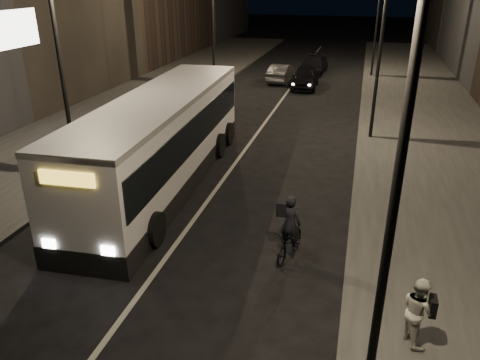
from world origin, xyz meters
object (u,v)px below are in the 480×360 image
Objects in this scene: streetlight_left_near at (63,40)px; streetlight_left_far at (216,8)px; streetlight_right_far at (375,5)px; car_mid at (281,73)px; cyclist_on_bicycle at (290,236)px; car_near at (305,77)px; streetlight_right_near at (385,130)px; pedestrian_woman at (418,311)px; car_far at (313,65)px; city_bus at (163,137)px; streetlight_right_mid at (377,26)px.

streetlight_left_far is (0.00, 18.00, 0.00)m from streetlight_left_near.
streetlight_right_far is 8.68m from car_mid.
car_near is at bearing 108.94° from cyclist_on_bicycle.
pedestrian_woman is (1.23, 1.76, -4.41)m from streetlight_right_near.
car_near is 5.50m from car_far.
pedestrian_woman reaches higher than car_mid.
city_bus is (-7.44, 8.63, -3.49)m from streetlight_right_near.
car_mid is (-7.63, 26.72, -0.29)m from pedestrian_woman.
city_bus is 3.18× the size of car_mid.
streetlight_left_near is at bearing 171.42° from cyclist_on_bicycle.
cyclist_on_bicycle is 4.25m from pedestrian_woman.
car_mid is at bearing 102.67° from streetlight_right_near.
streetlight_right_near is 28.10m from streetlight_left_far.
streetlight_right_far is 26.26m from streetlight_left_near.
streetlight_left_near reaches higher than cyclist_on_bicycle.
streetlight_right_mid reaches higher than car_mid.
car_near is (-4.36, 26.81, -4.62)m from streetlight_right_near.
streetlight_right_near is at bearing -90.00° from streetlight_right_far.
city_bus is at bearing -135.28° from streetlight_right_mid.
city_bus is 6.39× the size of cyclist_on_bicycle.
cyclist_on_bicycle is (-1.92, 4.60, -4.69)m from streetlight_right_near.
streetlight_left_far is at bearing -150.64° from streetlight_right_far.
car_mid is (-6.40, 12.48, -4.69)m from streetlight_right_mid.
city_bus is 2.96× the size of car_near.
pedestrian_woman is (8.68, -6.87, -0.92)m from city_bus.
streetlight_right_far is 30.58m from pedestrian_woman.
streetlight_left_near is 4.03× the size of cyclist_on_bicycle.
streetlight_left_near is 1.69× the size of car_far.
streetlight_right_far reaches higher than cyclist_on_bicycle.
streetlight_left_near is 20.37m from car_near.
streetlight_right_far and streetlight_left_far have the same top height.
car_near is 2.63m from car_mid.
streetlight_left_near is 21.44m from car_mid.
streetlight_left_near is at bearing -143.12° from streetlight_right_mid.
streetlight_right_far is 2.00× the size of car_mid.
city_bus reaches higher than car_near.
streetlight_right_near is 1.87× the size of car_near.
streetlight_left_far is 7.86m from car_near.
car_mid is at bearing 113.31° from cyclist_on_bicycle.
streetlight_left_far is 10.06m from car_far.
streetlight_right_mid and streetlight_left_near have the same top height.
car_near is at bearing 99.23° from streetlight_right_near.
car_far is (-5.61, 30.55, -0.25)m from pedestrian_woman.
city_bus is at bearing -107.67° from streetlight_right_far.
cyclist_on_bicycle is at bearing 102.55° from car_mid.
streetlight_left_far is 5.12× the size of pedestrian_woman.
streetlight_right_mid reaches higher than pedestrian_woman.
streetlight_right_near reaches higher than car_near.
streetlight_left_far is at bearing 90.00° from streetlight_left_near.
city_bus is 8.11× the size of pedestrian_woman.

